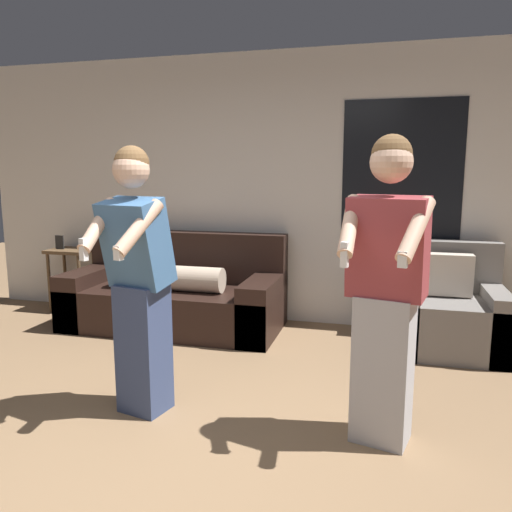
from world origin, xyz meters
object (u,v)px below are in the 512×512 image
at_px(armchair, 448,313).
at_px(person_left, 138,279).
at_px(couch, 176,296).
at_px(person_right, 386,291).
at_px(side_table, 71,261).

xyz_separation_m(armchair, person_left, (-2.04, -1.74, 0.55)).
xyz_separation_m(couch, person_left, (0.53, -1.74, 0.56)).
bearing_deg(person_left, person_right, 0.90).
bearing_deg(couch, armchair, 0.06).
relative_size(side_table, person_right, 0.49).
bearing_deg(side_table, person_right, -30.20).
bearing_deg(person_left, couch, 106.88).
distance_m(side_table, person_left, 2.77).
distance_m(couch, armchair, 2.56).
bearing_deg(person_right, side_table, 149.80).
xyz_separation_m(armchair, side_table, (-3.93, 0.25, 0.23)).
relative_size(couch, side_table, 2.51).
xyz_separation_m(couch, person_right, (2.02, -1.72, 0.58)).
relative_size(couch, person_right, 1.22).
xyz_separation_m(couch, side_table, (-1.36, 0.25, 0.24)).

